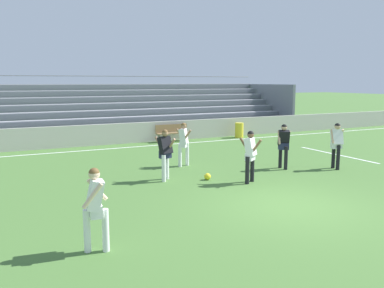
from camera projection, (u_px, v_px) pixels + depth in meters
name	position (u px, v px, depth m)	size (l,w,h in m)	color
ground_plane	(289.00, 206.00, 10.30)	(160.00, 160.00, 0.00)	#477033
field_line_sideline	(147.00, 146.00, 19.79)	(44.00, 0.12, 0.01)	white
field_line_penalty_mark	(337.00, 154.00, 17.49)	(0.12, 4.40, 0.01)	white
sideline_wall	(139.00, 133.00, 20.85)	(48.00, 0.16, 1.05)	#BCB7AD
bleacher_stand	(89.00, 109.00, 23.13)	(25.71, 5.60, 3.53)	#B2B2B7
bench_near_wall_gap	(172.00, 131.00, 21.24)	(1.80, 0.40, 0.90)	olive
trash_bin	(239.00, 130.00, 22.69)	(0.48, 0.48, 0.84)	yellow
player_dark_overlapping	(165.00, 150.00, 12.80)	(0.47, 0.72, 1.66)	white
player_white_pressing_high	(250.00, 152.00, 12.50)	(0.50, 0.73, 1.65)	black
player_white_trailing_run	(95.00, 203.00, 7.39)	(0.57, 0.49, 1.61)	white
player_white_deep_cover	(337.00, 142.00, 14.48)	(0.56, 0.47, 1.68)	black
player_dark_challenging	(284.00, 142.00, 14.52)	(0.63, 0.48, 1.64)	black
player_white_dropping_back	(184.00, 141.00, 14.96)	(0.47, 0.71, 1.65)	white
soccer_ball	(208.00, 177.00, 12.99)	(0.22, 0.22, 0.22)	yellow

